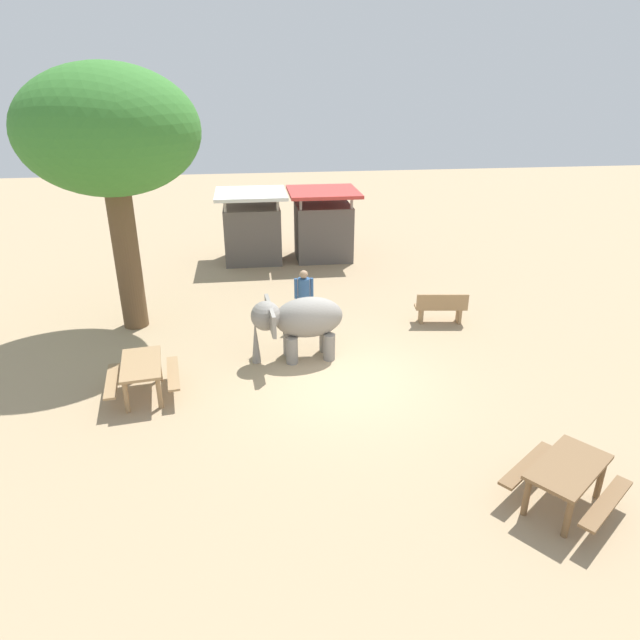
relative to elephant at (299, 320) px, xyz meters
The scene contains 9 objects.
ground_plane 1.82m from the elephant, 55.60° to the right, with size 60.00×60.00×0.00m, color tan.
elephant is the anchor object (origin of this frame).
person_handler 1.80m from the elephant, 80.33° to the left, with size 0.51×0.32×1.62m.
shade_tree_main 6.35m from the elephant, 149.38° to the left, with size 4.34×3.98×6.61m.
wooden_bench 4.37m from the elephant, 21.10° to the left, with size 1.44×0.58×0.88m.
picnic_table_near 3.70m from the elephant, 159.46° to the right, with size 1.67×1.69×0.78m.
picnic_table_far 6.67m from the elephant, 57.22° to the right, with size 2.09×2.08×0.78m.
market_stall_white 8.09m from the elephant, 96.51° to the left, with size 2.50×2.50×2.52m.
market_stall_red 8.22m from the elephant, 78.18° to the left, with size 2.50×2.50×2.52m.
Camera 1 is at (-1.95, -10.68, 6.23)m, focal length 31.20 mm.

